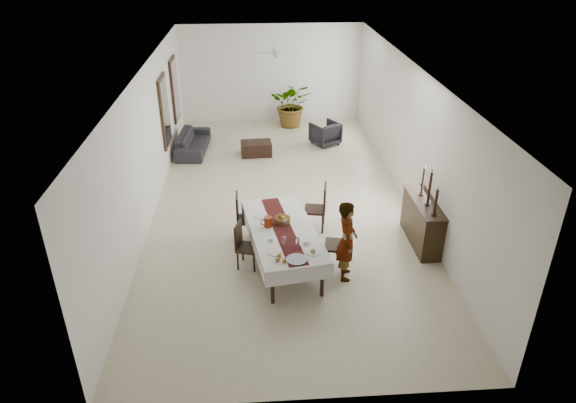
{
  "coord_description": "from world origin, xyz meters",
  "views": [
    {
      "loc": [
        -0.61,
        -11.02,
        5.82
      ],
      "look_at": [
        0.01,
        -2.05,
        1.05
      ],
      "focal_mm": 32.0,
      "sensor_mm": 36.0,
      "label": 1
    }
  ],
  "objects": [
    {
      "name": "saucer_left",
      "position": [
        -0.38,
        -3.04,
        0.78
      ],
      "size": [
        0.15,
        0.15,
        0.01
      ],
      "primitive_type": "cylinder",
      "color": "white",
      "rests_on": "tablecloth_top"
    },
    {
      "name": "wine_glass_far",
      "position": [
        -0.09,
        -2.58,
        0.86
      ],
      "size": [
        0.07,
        0.07,
        0.17
      ],
      "primitive_type": "cylinder",
      "color": "white",
      "rests_on": "tablecloth_top"
    },
    {
      "name": "chair_left_far_back",
      "position": [
        -1.02,
        -1.68,
        0.76
      ],
      "size": [
        0.05,
        0.44,
        0.56
      ],
      "primitive_type": "cube",
      "rotation": [
        0.0,
        0.0,
        -1.56
      ],
      "color": "black",
      "rests_on": "chair_left_far_seat"
    },
    {
      "name": "wall_right",
      "position": [
        3.0,
        0.0,
        1.6
      ],
      "size": [
        0.02,
        12.0,
        3.2
      ],
      "primitive_type": "cube",
      "color": "white",
      "rests_on": "floor"
    },
    {
      "name": "chair_right_near_back",
      "position": [
        1.1,
        -2.88,
        0.8
      ],
      "size": [
        0.14,
        0.46,
        0.59
      ],
      "primitive_type": "cube",
      "rotation": [
        0.0,
        0.0,
        1.36
      ],
      "color": "black",
      "rests_on": "chair_right_near_seat"
    },
    {
      "name": "mirror_frame_far",
      "position": [
        -2.96,
        4.3,
        1.6
      ],
      "size": [
        0.06,
        1.05,
        1.85
      ],
      "primitive_type": "cube",
      "color": "black",
      "rests_on": "wall_left"
    },
    {
      "name": "teacup_right",
      "position": [
        0.27,
        -3.19,
        0.81
      ],
      "size": [
        0.09,
        0.09,
        0.06
      ],
      "primitive_type": "cylinder",
      "color": "white",
      "rests_on": "saucer_right"
    },
    {
      "name": "floor",
      "position": [
        0.0,
        0.0,
        0.0
      ],
      "size": [
        6.0,
        12.0,
        0.0
      ],
      "primitive_type": "cube",
      "color": "beige",
      "rests_on": "ground"
    },
    {
      "name": "woman",
      "position": [
        1.01,
        -3.16,
        0.79
      ],
      "size": [
        0.44,
        0.61,
        1.58
      ],
      "primitive_type": "imported",
      "rotation": [
        0.0,
        0.0,
        1.46
      ],
      "color": "#94979C",
      "rests_on": "floor"
    },
    {
      "name": "plate_near_left",
      "position": [
        -0.31,
        -3.44,
        0.78
      ],
      "size": [
        0.25,
        0.25,
        0.02
      ],
      "primitive_type": "cylinder",
      "color": "silver",
      "rests_on": "tablecloth_top"
    },
    {
      "name": "tablecloth_drape_near",
      "position": [
        0.08,
        -3.93,
        0.62
      ],
      "size": [
        1.19,
        0.21,
        0.31
      ],
      "primitive_type": "cube",
      "rotation": [
        0.0,
        0.0,
        0.16
      ],
      "color": "silver",
      "rests_on": "dining_table_top"
    },
    {
      "name": "chair_left_near_seat",
      "position": [
        -0.81,
        -2.7,
        0.42
      ],
      "size": [
        0.5,
        0.5,
        0.05
      ],
      "primitive_type": "cube",
      "rotation": [
        0.0,
        0.0,
        -1.86
      ],
      "color": "black",
      "rests_on": "chair_left_near_leg_fl"
    },
    {
      "name": "fan_hub",
      "position": [
        0.0,
        3.0,
        2.9
      ],
      "size": [
        0.16,
        0.16,
        0.08
      ],
      "primitive_type": "cylinder",
      "color": "silver",
      "rests_on": "fan_rod"
    },
    {
      "name": "chair_left_near_leg_bl",
      "position": [
        -0.61,
        -2.59,
        0.2
      ],
      "size": [
        0.05,
        0.05,
        0.39
      ],
      "primitive_type": "cylinder",
      "rotation": [
        0.0,
        0.0,
        -0.29
      ],
      "color": "black",
      "rests_on": "floor"
    },
    {
      "name": "chair_right_far_leg_fl",
      "position": [
        0.78,
        -1.58,
        0.22
      ],
      "size": [
        0.05,
        0.05,
        0.44
      ],
      "primitive_type": "cylinder",
      "rotation": [
        0.0,
        0.0,
        -0.19
      ],
      "color": "black",
      "rests_on": "floor"
    },
    {
      "name": "coffee_table",
      "position": [
        -0.58,
        2.91,
        0.2
      ],
      "size": [
        0.91,
        0.64,
        0.39
      ],
      "primitive_type": "cube",
      "rotation": [
        0.0,
        0.0,
        0.06
      ],
      "color": "black",
      "rests_on": "floor"
    },
    {
      "name": "tablecloth_drape_right",
      "position": [
        0.45,
        -2.54,
        0.62
      ],
      "size": [
        0.44,
        2.6,
        0.31
      ],
      "primitive_type": "cube",
      "rotation": [
        0.0,
        0.0,
        0.16
      ],
      "color": "white",
      "rests_on": "dining_table_top"
    },
    {
      "name": "chair_right_near_leg_fl",
      "position": [
        1.04,
        -3.06,
        0.23
      ],
      "size": [
        0.06,
        0.06,
        0.46
      ],
      "primitive_type": "cylinder",
      "rotation": [
        0.0,
        0.0,
        -0.21
      ],
      "color": "black",
      "rests_on": "floor"
    },
    {
      "name": "jam_jar_b",
      "position": [
        -0.29,
        -3.72,
        0.82
      ],
      "size": [
        0.07,
        0.07,
        0.08
      ],
      "primitive_type": "cylinder",
      "color": "brown",
      "rests_on": "tablecloth_top"
    },
    {
      "name": "serving_tray",
      "position": [
        0.04,
        -3.7,
        0.79
      ],
      "size": [
        0.37,
        0.37,
        0.02
      ],
      "primitive_type": "cylinder",
      "color": "#46474C",
      "rests_on": "tablecloth_top"
    },
    {
      "name": "candlestick_mid_shaft",
      "position": [
        2.78,
        -2.23,
        1.34
      ],
      "size": [
        0.05,
        0.05,
        0.68
      ],
      "primitive_type": "cylinder",
      "color": "black",
      "rests_on": "candlestick_mid_base"
    },
    {
      "name": "fan_rod",
      "position": [
        0.0,
        3.0,
        3.1
      ],
      "size": [
        0.04,
        0.04,
        0.2
      ],
      "primitive_type": "cylinder",
      "color": "silver",
      "rests_on": "ceiling"
    },
    {
      "name": "sofa",
      "position": [
        -2.43,
        3.33,
        0.29
      ],
      "size": [
        0.9,
        2.02,
        0.57
      ],
      "primitive_type": "imported",
      "rotation": [
        0.0,
        0.0,
        1.5
      ],
      "color": "#29262B",
      "rests_on": "floor"
    },
    {
      "name": "table_leg_fl",
      "position": [
        -0.39,
        -3.86,
        0.36
      ],
      "size": [
        0.08,
        0.08,
        0.71
      ],
      "primitive_type": "cylinder",
      "rotation": [
        0.0,
        0.0,
        0.16
      ],
      "color": "black",
      "rests_on": "floor"
    },
    {
      "name": "fruit_green",
      "position": [
        -0.17,
        -2.35,
        0.9
      ],
      "size": [
        0.08,
        0.08,
        0.08
      ],
      "primitive_type": "sphere",
      "color": "olive",
      "rests_on": "fruit_basket"
    },
    {
      "name": "chair_right_near_seat",
      "position": [
        0.89,
        -2.83,
        0.49
      ],
      "size": [
        0.55,
        0.55,
        0.05
      ],
      "primitive_type": "cube",
      "rotation": [
        0.0,
        0.0,
        1.36
      ],
      "color": "black",
      "rests_on": "chair_right_near_leg_fl"
    },
    {
      "name": "fruit_basket",
      "position": [
        -0.13,
        -2.38,
        0.83
      ],
      "size": [
        0.31,
        0.31,
        0.1
      ],
      "primitive_type": "cylinder",
      "color": "brown",
      "rests_on": "tablecloth_top"
    },
    {
      "name": "chair_right_far_leg_fr",
      "position": [
        0.85,
        -1.22,
        0.22
      ],
      "size": [
        0.05,
        0.05,
        0.44
      ],
      "primitive_type": "cylinder",
      "rotation": [
        0.0,
        0.0,
        -0.19
      ],
      "color": "black",
      "rests_on": "floor"
    },
    {
      "name": "fan_blade_e",
      "position": [
        0.35,
        3.0,
        2.9
      ],
      "size": [
        0.55,
        0.1,
        0.01
      ],
      "primitive_type": "cube",
      "color": "white",
      "rests_on": "fan_hub"
    },
    {
      "name": "plate_near_right",
      "position": [
        0.35,
        -3.49,
        0.78
      ],
      "size": [
        0.25,
        0.25,
        0.02
      ],
      "primitive_type": "cylinder",
      "color": "silver",
      "rests_on": "tablecloth_top"
    },
    {
      "name": "pitcher_handle",
      "position": [
        -0.5,
        -2.54,
        0.88
      ],
      "size": [
        0.12,
        0.04,
        0.12
      ],
      "primitive_type": "torus",
      "rotation": [
        1.57,
        0.0,
        0.16
      ],
      "color": "maroon",
      "rests_on": "red_pitcher"
    },
    {
      "name": "chair_left_far_leg_br",
      "position": [
        -0.64,
        -1.85,
        0.22
      ],
      "size": [
        0.04,
        0.04,
        0.43
      ],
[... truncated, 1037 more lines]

